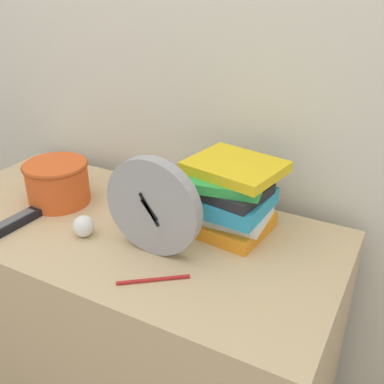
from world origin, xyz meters
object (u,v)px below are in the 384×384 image
at_px(basket, 57,181).
at_px(pen, 153,280).
at_px(tv_remote, 13,223).
at_px(desk_clock, 153,207).
at_px(crumpled_paper_ball, 84,226).
at_px(book_stack, 227,198).

xyz_separation_m(basket, pen, (0.42, -0.18, -0.06)).
bearing_deg(basket, tv_remote, -93.53).
xyz_separation_m(desk_clock, tv_remote, (-0.38, -0.08, -0.11)).
bearing_deg(desk_clock, tv_remote, -167.84).
height_order(basket, tv_remote, basket).
height_order(desk_clock, crumpled_paper_ball, desk_clock).
height_order(basket, pen, basket).
xyz_separation_m(crumpled_paper_ball, pen, (0.25, -0.07, -0.02)).
relative_size(book_stack, crumpled_paper_ball, 5.11).
height_order(desk_clock, pen, desk_clock).
bearing_deg(basket, book_stack, 10.71).
bearing_deg(pen, basket, 157.31).
bearing_deg(basket, pen, -22.69).
distance_m(tv_remote, pen, 0.43).
xyz_separation_m(desk_clock, basket, (-0.37, 0.08, -0.05)).
relative_size(book_stack, basket, 1.53).
distance_m(book_stack, tv_remote, 0.55).
height_order(desk_clock, basket, desk_clock).
height_order(crumpled_paper_ball, pen, crumpled_paper_ball).
bearing_deg(crumpled_paper_ball, book_stack, 33.41).
height_order(book_stack, crumpled_paper_ball, book_stack).
bearing_deg(desk_clock, crumpled_paper_ball, -172.24).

